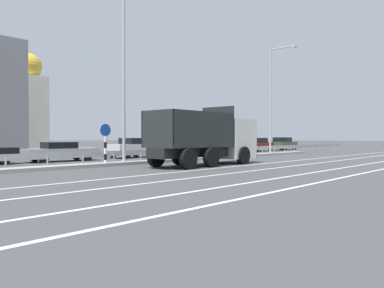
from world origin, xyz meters
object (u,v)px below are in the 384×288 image
Objects in this scene: dump_truck at (215,142)px; parked_car_4 at (132,148)px; street_lamp_1 at (125,65)px; parked_car_3 at (61,151)px; parked_car_5 at (187,147)px; median_road_sign at (105,144)px; church_tower at (29,103)px; street_lamp_2 at (272,96)px; parked_car_8 at (283,144)px; parked_car_6 at (224,146)px; parked_car_7 at (256,145)px.

dump_truck is 9.41m from parked_car_4.
parked_car_3 is (-1.03, 5.57, -5.08)m from street_lamp_1.
parked_car_4 is at bearing 90.18° from parked_car_5.
median_road_sign reaches higher than parked_car_4.
street_lamp_2 is at bearing -73.03° from church_tower.
median_road_sign is at bearing 117.48° from parked_car_5.
parked_car_8 is (23.92, 0.21, 0.01)m from parked_car_4.
parked_car_6 is (5.23, -0.07, -0.02)m from parked_car_5.
parked_car_7 is at bearing 13.30° from median_road_sign.
street_lamp_1 reaches higher than median_road_sign.
street_lamp_1 is (-3.72, 3.63, 4.41)m from dump_truck.
church_tower reaches higher than parked_car_3.
parked_car_4 is at bearing 172.00° from dump_truck.
church_tower is (-8.89, 29.15, 0.58)m from street_lamp_2.
parked_car_3 is 0.96× the size of parked_car_8.
median_road_sign is 0.25× the size of street_lamp_2.
median_road_sign is 8.44m from parked_car_4.
street_lamp_1 is 2.09× the size of parked_car_8.
parked_car_5 is at bearing -81.42° from church_tower.
parked_car_7 reaches higher than parked_car_3.
church_tower is at bearing 106.97° from street_lamp_2.
parked_car_5 is 11.79m from parked_car_7.
dump_truck is 13.45m from street_lamp_2.
parked_car_8 is (12.86, 0.69, 0.04)m from parked_car_6.
street_lamp_1 reaches higher than dump_truck.
parked_car_6 is at bearing -69.69° from church_tower.
parked_car_3 is (-4.75, 9.21, -0.67)m from dump_truck.
parked_car_6 is 0.98× the size of parked_car_8.
dump_truck reaches higher than parked_car_4.
parked_car_4 is at bearing -94.26° from parked_car_8.
street_lamp_2 is at bearing 128.89° from parked_car_7.
street_lamp_1 reaches higher than parked_car_5.
dump_truck is 1.49× the size of parked_car_8.
parked_car_3 is at bearing 86.82° from median_road_sign.
street_lamp_1 is 0.81× the size of church_tower.
median_road_sign is 30.55m from church_tower.
parked_car_6 is (16.00, 5.21, -4.99)m from street_lamp_1.
parked_car_6 is (17.34, 5.16, -0.49)m from median_road_sign.
parked_car_7 is 6.31m from parked_car_8.
street_lamp_1 reaches higher than parked_car_7.
street_lamp_2 is at bearing 105.29° from dump_truck.
church_tower is (2.25, 23.34, 5.10)m from parked_car_4.
street_lamp_1 is at bearing 101.08° from parked_car_7.
church_tower reaches higher than parked_car_5.
parked_car_5 is (12.11, 5.23, -0.47)m from median_road_sign.
parked_car_8 is (12.78, 6.02, -4.51)m from street_lamp_2.
parked_car_7 is at bearing 95.13° from parked_car_3.
church_tower reaches higher than street_lamp_2.
parked_car_5 is 24.55m from church_tower.
parked_car_4 reaches higher than parked_car_3.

